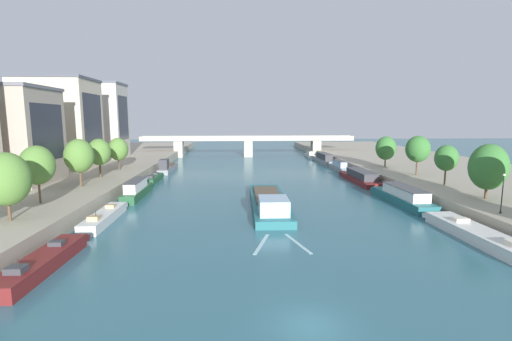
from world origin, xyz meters
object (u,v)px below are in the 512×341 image
(tree_left_past_mid, at_px, (118,149))
(moored_boat_left_gap_after, at_px, (43,262))
(barge_midriver, at_px, (269,202))
(tree_right_nearest, at_px, (386,148))
(tree_left_distant, at_px, (6,179))
(tree_left_nearest, at_px, (37,165))
(moored_boat_right_near, at_px, (324,159))
(moored_boat_left_midway, at_px, (105,217))
(moored_boat_right_gap_after, at_px, (310,154))
(tree_right_midway, at_px, (488,167))
(moored_boat_right_upstream, at_px, (360,177))
(bridge_far, at_px, (248,143))
(moored_boat_right_downstream, at_px, (339,166))
(tree_left_by_lamp, at_px, (99,152))
(tree_right_distant, at_px, (418,149))
(moored_boat_left_lone, at_px, (168,167))
(moored_boat_right_midway, at_px, (403,196))
(moored_boat_right_end, at_px, (480,236))
(tree_right_past_mid, at_px, (446,158))
(tree_left_end_of_row, at_px, (79,156))
(lamppost_right_bank, at_px, (502,192))
(moored_boat_left_upstream, at_px, (137,190))
(moored_boat_left_far, at_px, (154,179))

(tree_left_past_mid, bearing_deg, moored_boat_left_gap_after, -80.33)
(barge_midriver, xyz_separation_m, tree_right_nearest, (27.64, 26.02, 5.27))
(tree_left_distant, distance_m, tree_left_nearest, 7.69)
(barge_midriver, distance_m, moored_boat_right_near, 54.29)
(moored_boat_left_midway, distance_m, moored_boat_right_gap_after, 81.77)
(barge_midriver, relative_size, tree_right_midway, 3.33)
(moored_boat_left_midway, distance_m, moored_boat_right_upstream, 47.43)
(tree_right_midway, distance_m, bridge_far, 78.73)
(moored_boat_right_downstream, xyz_separation_m, tree_left_distant, (-47.85, -46.97, 5.33))
(moored_boat_right_upstream, height_order, bridge_far, bridge_far)
(tree_left_by_lamp, xyz_separation_m, tree_right_distant, (56.91, -0.59, 0.30))
(moored_boat_left_lone, distance_m, tree_left_nearest, 41.97)
(moored_boat_left_midway, bearing_deg, tree_left_past_mid, 104.11)
(barge_midriver, relative_size, moored_boat_right_midway, 1.56)
(moored_boat_right_end, distance_m, tree_right_past_mid, 21.70)
(moored_boat_left_midway, xyz_separation_m, tree_left_by_lamp, (-7.74, 20.44, 6.00))
(moored_boat_right_gap_after, bearing_deg, tree_right_midway, -83.56)
(tree_left_end_of_row, bearing_deg, moored_boat_right_downstream, 30.44)
(tree_right_past_mid, bearing_deg, tree_right_distant, 85.91)
(moored_boat_right_near, relative_size, moored_boat_right_gap_after, 1.54)
(tree_left_by_lamp, bearing_deg, tree_right_distant, -0.59)
(moored_boat_left_lone, xyz_separation_m, tree_right_distant, (49.26, -22.10, 5.95))
(moored_boat_left_midway, xyz_separation_m, moored_boat_right_end, (40.63, -9.66, 0.01))
(moored_boat_right_near, distance_m, tree_left_end_of_row, 65.65)
(tree_left_distant, height_order, tree_left_by_lamp, tree_left_distant)
(lamppost_right_bank, bearing_deg, moored_boat_right_gap_after, 93.39)
(moored_boat_right_upstream, xyz_separation_m, tree_left_distant, (-47.51, -31.18, 5.38))
(moored_boat_right_near, height_order, tree_right_past_mid, tree_right_past_mid)
(moored_boat_right_end, distance_m, tree_left_by_lamp, 57.29)
(tree_right_nearest, bearing_deg, moored_boat_left_upstream, -159.76)
(moored_boat_left_gap_after, bearing_deg, moored_boat_right_downstream, 53.10)
(tree_left_nearest, relative_size, tree_left_past_mid, 1.10)
(moored_boat_right_midway, bearing_deg, moored_boat_right_downstream, 89.14)
(tree_right_midway, xyz_separation_m, tree_right_distant, (0.94, 19.61, 0.64))
(tree_right_distant, relative_size, tree_right_nearest, 1.10)
(moored_boat_left_lone, relative_size, tree_right_nearest, 2.27)
(moored_boat_left_upstream, relative_size, bridge_far, 0.19)
(moored_boat_right_gap_after, xyz_separation_m, tree_left_end_of_row, (-47.84, -59.15, 5.89))
(moored_boat_right_end, relative_size, moored_boat_right_downstream, 1.44)
(moored_boat_right_gap_after, relative_size, tree_left_past_mid, 1.57)
(moored_boat_right_downstream, distance_m, tree_left_distant, 67.26)
(tree_right_past_mid, bearing_deg, moored_boat_right_gap_after, 97.63)
(moored_boat_left_far, height_order, tree_right_past_mid, tree_right_past_mid)
(barge_midriver, bearing_deg, tree_right_distant, 26.70)
(moored_boat_left_gap_after, relative_size, tree_right_distant, 1.72)
(moored_boat_left_gap_after, bearing_deg, moored_boat_left_lone, 90.02)
(tree_right_nearest, bearing_deg, moored_boat_left_gap_after, -136.75)
(moored_boat_right_end, bearing_deg, tree_right_distant, 73.88)
(moored_boat_right_gap_after, distance_m, lamppost_right_bank, 78.20)
(tree_left_by_lamp, bearing_deg, tree_left_end_of_row, -89.21)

